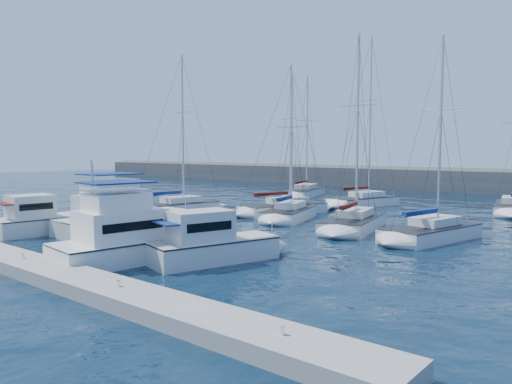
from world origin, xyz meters
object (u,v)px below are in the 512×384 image
Objects in this scene: motor_yacht_stbd_inner at (133,239)px; sailboat_back_a at (305,192)px; motor_yacht_stbd_outer at (210,245)px; sailboat_mid_d at (353,223)px; sailboat_mid_a at (177,207)px; motor_yacht_port_outer at (38,221)px; sailboat_back_b at (364,201)px; sailboat_mid_b at (283,208)px; motor_yacht_port_inner at (122,216)px; sailboat_mid_c at (289,214)px; sailboat_mid_e at (431,232)px.

motor_yacht_stbd_inner is 39.42m from sailboat_back_a.
sailboat_mid_d is (0.50, 14.50, -0.42)m from motor_yacht_stbd_outer.
motor_yacht_stbd_outer is at bearing -27.52° from sailboat_mid_a.
motor_yacht_stbd_outer is 38.80m from sailboat_back_a.
sailboat_back_a reaches higher than motor_yacht_stbd_outer.
sailboat_mid_a is 17.87m from sailboat_mid_d.
motor_yacht_port_outer is 14.27m from sailboat_mid_a.
motor_yacht_port_outer is 0.35× the size of sailboat_back_b.
sailboat_mid_d reaches higher than sailboat_mid_b.
sailboat_back_a is (-17.59, 34.58, -0.42)m from motor_yacht_stbd_outer.
motor_yacht_port_inner is at bearing -52.55° from sailboat_mid_a.
sailboat_back_a is at bearing 100.16° from motor_yacht_port_outer.
sailboat_mid_c is 0.91× the size of sailboat_mid_e.
motor_yacht_stbd_outer is 30.10m from sailboat_back_b.
sailboat_mid_e is at bearing 41.86° from motor_yacht_port_outer.
sailboat_back_b is at bearing 92.92° from sailboat_mid_b.
sailboat_mid_a is at bearing 140.01° from motor_yacht_stbd_inner.
sailboat_back_a is at bearing 118.55° from motor_yacht_stbd_inner.
sailboat_back_a is (-5.65, 31.67, -0.61)m from motor_yacht_port_inner.
sailboat_mid_b is at bearing -78.99° from sailboat_back_a.
sailboat_back_b reaches higher than sailboat_mid_b.
sailboat_mid_e is (18.47, 11.07, -0.62)m from motor_yacht_port_inner.
sailboat_mid_e is (12.88, -1.76, 0.00)m from sailboat_mid_c.
motor_yacht_stbd_inner is at bearing -70.11° from sailboat_back_b.
motor_yacht_port_outer is 12.25m from motor_yacht_stbd_inner.
sailboat_mid_e is at bearing -35.11° from sailboat_back_b.
motor_yacht_stbd_outer is at bearing -12.29° from motor_yacht_port_inner.
sailboat_mid_e reaches higher than motor_yacht_stbd_outer.
motor_yacht_port_inner is (3.89, 4.30, 0.19)m from motor_yacht_port_outer.
sailboat_back_a reaches higher than motor_yacht_port_inner.
motor_yacht_stbd_inner is 0.69× the size of sailboat_mid_e.
sailboat_mid_c is at bearing -76.27° from sailboat_back_a.
sailboat_mid_a is 0.84× the size of sailboat_back_b.
sailboat_mid_d reaches higher than motor_yacht_port_outer.
sailboat_back_a is (-11.24, 18.84, 0.01)m from sailboat_mid_c.
sailboat_mid_b is (-5.44, 20.87, -0.62)m from motor_yacht_stbd_inner.
sailboat_mid_a is at bearing 119.87° from motor_yacht_port_inner.
sailboat_back_b reaches higher than motor_yacht_port_inner.
sailboat_back_b is (5.47, 26.48, -0.57)m from motor_yacht_port_inner.
sailboat_back_b is at bearing -42.10° from sailboat_back_a.
sailboat_back_a reaches higher than motor_yacht_port_outer.
motor_yacht_port_inner is 27.05m from sailboat_back_b.
sailboat_mid_a reaches higher than sailboat_mid_c.
sailboat_mid_d is at bearing 44.41° from motor_yacht_port_inner.
sailboat_mid_c is (-2.73, 18.01, -0.62)m from motor_yacht_stbd_inner.
motor_yacht_stbd_inner is at bearing -59.04° from sailboat_mid_b.
sailboat_back_a is at bearing 134.47° from sailboat_mid_b.
sailboat_back_b is (2.58, 10.80, 0.05)m from sailboat_mid_b.
sailboat_mid_b is at bearing 78.62° from motor_yacht_port_outer.
motor_yacht_stbd_outer is at bearing -85.41° from sailboat_mid_c.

